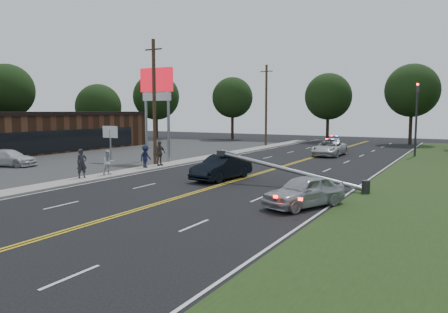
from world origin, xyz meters
The scene contains 26 objects.
ground centered at (0.00, 0.00, 0.00)m, with size 120.00×120.00×0.00m, color black.
parking_lot centered at (-20.00, 10.00, 0.01)m, with size 25.00×60.00×0.01m, color #2D2D2D.
sidewalk centered at (-8.40, 10.00, 0.06)m, with size 1.80×70.00×0.12m, color gray.
centerline_yellow centered at (0.00, 10.00, 0.01)m, with size 0.36×80.00×0.00m, color gold.
pharmacy_building centered at (-27.99, 14.00, 2.20)m, with size 8.40×30.40×4.30m.
pylon_sign centered at (-10.50, 14.00, 6.00)m, with size 3.20×0.35×8.00m.
small_sign centered at (-14.00, 12.00, 2.33)m, with size 1.60×0.14×3.10m.
traffic_signal centered at (8.30, 30.00, 4.21)m, with size 0.28×0.41×7.05m.
fallen_streetlight centered at (4.19, 8.00, 0.92)m, with size 9.36×0.44×1.91m.
utility_pole_mid centered at (-9.20, 12.00, 5.08)m, with size 1.60×0.28×10.00m.
utility_pole_far centered at (-9.20, 34.00, 5.08)m, with size 1.60×0.28×10.00m.
tree_2 centered at (-37.91, 19.03, 6.88)m, with size 6.70×6.70×10.24m.
tree_3 centered at (-35.20, 31.75, 4.99)m, with size 6.68×6.68×8.34m.
tree_4 centered at (-30.84, 39.92, 6.61)m, with size 7.33×7.33×10.29m.
tree_5 centered at (-19.13, 43.74, 6.41)m, with size 6.23×6.23×9.54m.
tree_6 centered at (-5.02, 46.46, 6.42)m, with size 6.66×6.66×9.76m.
tree_7 centered at (6.07, 46.27, 7.02)m, with size 6.92×6.92×10.50m.
crashed_sedan centered at (-0.98, 8.39, 0.79)m, with size 1.68×4.80×1.58m, color black.
waiting_sedan centered at (6.29, 3.27, 0.73)m, with size 1.72×4.27×1.46m, color #ADAFB6.
parked_car centered at (-19.13, 5.96, 0.66)m, with size 1.85×4.56×1.32m, color silver.
emergency_a centered at (0.91, 26.47, 0.74)m, with size 2.45×5.32×1.48m, color silver.
emergency_b centered at (-0.15, 32.01, 0.65)m, with size 1.83×4.51×1.31m, color white.
bystander_a centered at (-8.73, 3.92, 1.05)m, with size 0.68×0.45×1.86m, color #222229.
bystander_b centered at (-8.25, 5.79, 0.95)m, with size 0.80×0.63×1.65m, color silver.
bystander_c centered at (-8.41, 9.85, 0.97)m, with size 1.09×0.63×1.69m, color #161938.
bystander_d centered at (-8.32, 11.41, 1.09)m, with size 1.14×0.47×1.94m, color #4F453F.
Camera 1 is at (12.72, -15.76, 4.40)m, focal length 35.00 mm.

